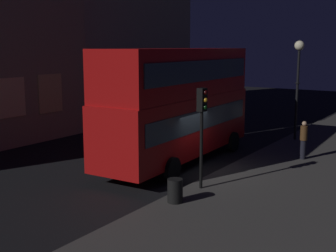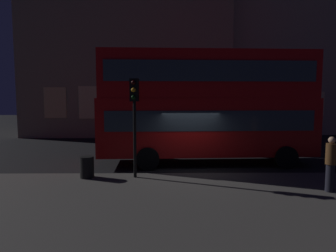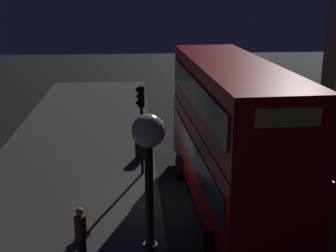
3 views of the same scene
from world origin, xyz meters
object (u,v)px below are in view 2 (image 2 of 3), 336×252
double_decker_bus (206,102)px  pedestrian (331,163)px  traffic_light_near_kerb (134,107)px  litter_bin (87,167)px

double_decker_bus → pedestrian: bearing=-57.1°
double_decker_bus → pedestrian: 6.19m
traffic_light_near_kerb → pedestrian: 6.98m
double_decker_bus → pedestrian: double_decker_bus is taller
litter_bin → traffic_light_near_kerb: bearing=0.5°
double_decker_bus → traffic_light_near_kerb: size_ratio=2.72×
traffic_light_near_kerb → litter_bin: size_ratio=4.60×
pedestrian → litter_bin: (-8.34, 1.79, -0.53)m
traffic_light_near_kerb → pedestrian: size_ratio=2.08×
double_decker_bus → litter_bin: double_decker_bus is taller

